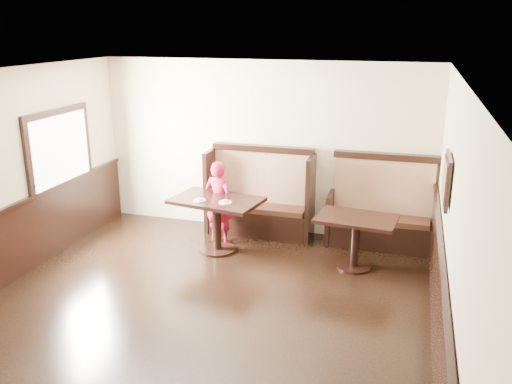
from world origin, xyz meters
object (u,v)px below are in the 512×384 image
at_px(booth_main, 260,202).
at_px(table_main, 217,211).
at_px(child, 219,202).
at_px(booth_neighbor, 381,216).
at_px(table_neighbor, 356,230).

bearing_deg(booth_main, table_main, -114.56).
bearing_deg(table_main, booth_main, 75.13).
height_order(table_main, child, child).
bearing_deg(booth_neighbor, table_neighbor, -107.40).
bearing_deg(booth_neighbor, child, -167.06).
height_order(booth_neighbor, child, booth_neighbor).
distance_m(table_main, table_neighbor, 2.08).
xyz_separation_m(booth_main, table_neighbor, (1.66, -0.94, 0.04)).
bearing_deg(booth_neighbor, table_main, -158.78).
height_order(booth_main, booth_neighbor, same).
bearing_deg(table_neighbor, child, 176.44).
bearing_deg(child, booth_neighbor, -156.64).
height_order(booth_main, table_main, booth_main).
relative_size(booth_main, table_neighbor, 1.51).
distance_m(booth_main, table_main, 1.02).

